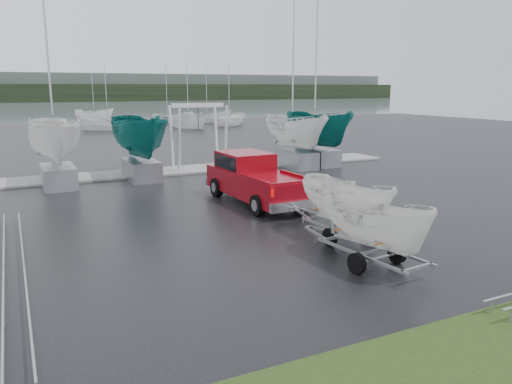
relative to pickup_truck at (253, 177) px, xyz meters
name	(u,v)px	position (x,y,z in m)	size (l,w,h in m)	color
ground_plane	(272,222)	(-0.91, -3.54, -1.12)	(120.00, 120.00, 0.00)	black
lake	(54,111)	(-0.91, 96.46, -1.13)	(300.00, 300.00, 0.00)	slate
dock	(173,171)	(-0.91, 9.46, -1.07)	(30.00, 3.00, 0.12)	gray
treeline	(35,93)	(-0.91, 166.46, 1.88)	(300.00, 8.00, 6.00)	black
far_hill	(34,87)	(-0.91, 174.46, 3.88)	(300.00, 6.00, 10.00)	#4C5651
pickup_truck	(253,177)	(0.00, 0.00, 0.00)	(2.55, 6.55, 2.16)	maroon
trailer_hitched	(348,163)	(0.20, -6.77, 1.53)	(1.80, 3.63, 4.89)	#95979D
trailer_parked	(376,180)	(-0.56, -9.11, 1.42)	(1.83, 3.70, 4.68)	#95979D
boat_hoist	(198,127)	(0.83, 9.46, 1.55)	(3.30, 2.18, 4.12)	silver
keelboat_0	(53,109)	(-7.62, 7.46, 2.88)	(2.52, 3.20, 10.69)	#95979D
keelboat_1	(138,107)	(-3.25, 7.66, 2.90)	(2.53, 3.20, 7.83)	#95979D
keelboat_2	(296,109)	(6.67, 7.46, 2.63)	(2.37, 3.20, 10.54)	#95979D
keelboat_3	(319,104)	(8.57, 7.76, 2.88)	(2.52, 3.20, 10.69)	#95979D
mast_rack_0	(12,237)	(-9.91, -2.54, -0.77)	(0.56, 6.50, 0.06)	#95979D
mast_rack_1	(16,309)	(-9.91, -8.54, -0.77)	(0.56, 6.50, 0.06)	#95979D
moored_boat_1	(108,130)	(0.94, 41.81, -1.12)	(3.77, 3.73, 11.65)	silver
moored_boat_2	(189,128)	(10.65, 40.70, -1.12)	(3.28, 3.32, 11.36)	silver
moored_boat_3	(229,126)	(16.78, 41.88, -1.12)	(3.53, 3.51, 11.34)	silver
moored_boat_5	(95,118)	(3.22, 67.51, -1.12)	(3.26, 3.23, 11.23)	silver
moored_boat_6	(168,122)	(11.13, 51.63, -1.12)	(2.88, 2.90, 10.77)	silver
moored_boat_7	(207,122)	(16.38, 49.25, -1.12)	(3.69, 3.66, 11.60)	silver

